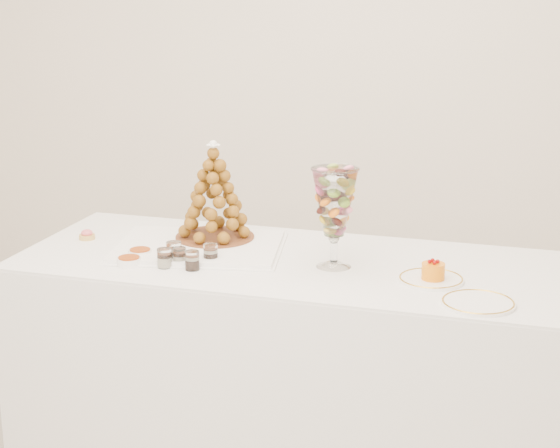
# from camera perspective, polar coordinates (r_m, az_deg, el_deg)

# --- Properties ---
(buffet_table) EXTENTS (2.08, 0.92, 0.77)m
(buffet_table) POSITION_cam_1_polar(r_m,az_deg,el_deg) (3.58, 0.72, -8.12)
(buffet_table) COLOR white
(buffet_table) RESTS_ON ground
(lace_tray) EXTENTS (0.67, 0.54, 0.02)m
(lace_tray) POSITION_cam_1_polar(r_m,az_deg,el_deg) (3.58, -5.00, -1.39)
(lace_tray) COLOR white
(lace_tray) RESTS_ON buffet_table
(macaron_vase) EXTENTS (0.16, 0.16, 0.36)m
(macaron_vase) POSITION_cam_1_polar(r_m,az_deg,el_deg) (3.31, 3.35, 1.26)
(macaron_vase) COLOR white
(macaron_vase) RESTS_ON buffet_table
(cake_plate) EXTENTS (0.23, 0.23, 0.01)m
(cake_plate) POSITION_cam_1_polar(r_m,az_deg,el_deg) (3.26, 9.19, -3.35)
(cake_plate) COLOR white
(cake_plate) RESTS_ON buffet_table
(spare_plate) EXTENTS (0.24, 0.24, 0.01)m
(spare_plate) POSITION_cam_1_polar(r_m,az_deg,el_deg) (3.06, 11.98, -4.74)
(spare_plate) COLOR white
(spare_plate) RESTS_ON buffet_table
(pink_tart) EXTENTS (0.06, 0.06, 0.04)m
(pink_tart) POSITION_cam_1_polar(r_m,az_deg,el_deg) (3.77, -11.69, -0.67)
(pink_tart) COLOR tan
(pink_tart) RESTS_ON buffet_table
(verrine_a) EXTENTS (0.06, 0.06, 0.08)m
(verrine_a) POSITION_cam_1_polar(r_m,az_deg,el_deg) (3.43, -6.48, -1.71)
(verrine_a) COLOR white
(verrine_a) RESTS_ON buffet_table
(verrine_b) EXTENTS (0.06, 0.06, 0.07)m
(verrine_b) POSITION_cam_1_polar(r_m,az_deg,el_deg) (3.39, -6.15, -1.98)
(verrine_b) COLOR white
(verrine_b) RESTS_ON buffet_table
(verrine_c) EXTENTS (0.05, 0.05, 0.07)m
(verrine_c) POSITION_cam_1_polar(r_m,az_deg,el_deg) (3.41, -4.25, -1.80)
(verrine_c) COLOR white
(verrine_c) RESTS_ON buffet_table
(verrine_d) EXTENTS (0.06, 0.06, 0.07)m
(verrine_d) POSITION_cam_1_polar(r_m,az_deg,el_deg) (3.37, -7.06, -2.07)
(verrine_d) COLOR white
(verrine_d) RESTS_ON buffet_table
(verrine_e) EXTENTS (0.06, 0.06, 0.07)m
(verrine_e) POSITION_cam_1_polar(r_m,az_deg,el_deg) (3.34, -5.38, -2.23)
(verrine_e) COLOR white
(verrine_e) RESTS_ON buffet_table
(ramekin_back) EXTENTS (0.09, 0.09, 0.03)m
(ramekin_back) POSITION_cam_1_polar(r_m,az_deg,el_deg) (3.51, -8.52, -1.79)
(ramekin_back) COLOR white
(ramekin_back) RESTS_ON buffet_table
(ramekin_front) EXTENTS (0.09, 0.09, 0.03)m
(ramekin_front) POSITION_cam_1_polar(r_m,az_deg,el_deg) (3.42, -9.19, -2.27)
(ramekin_front) COLOR white
(ramekin_front) RESTS_ON buffet_table
(croquembouche) EXTENTS (0.32, 0.32, 0.38)m
(croquembouche) POSITION_cam_1_polar(r_m,az_deg,el_deg) (3.61, -4.04, 2.02)
(croquembouche) COLOR brown
(croquembouche) RESTS_ON lace_tray
(mousse_cake) EXTENTS (0.08, 0.08, 0.07)m
(mousse_cake) POSITION_cam_1_polar(r_m,az_deg,el_deg) (3.24, 9.32, -2.84)
(mousse_cake) COLOR orange
(mousse_cake) RESTS_ON cake_plate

